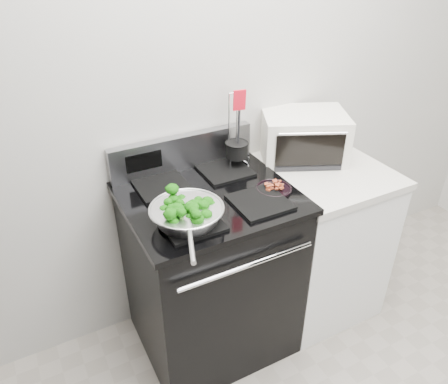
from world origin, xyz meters
TOP-DOWN VIEW (x-y plane):
  - back_wall at (0.00, 1.75)m, footprint 4.00×0.02m
  - gas_range at (-0.30, 1.41)m, footprint 0.79×0.69m
  - counter at (0.39, 1.41)m, footprint 0.62×0.68m
  - skillet at (-0.48, 1.25)m, footprint 0.32×0.48m
  - broccoli_pile at (-0.48, 1.25)m, footprint 0.25×0.25m
  - bacon_plate at (-0.01, 1.31)m, footprint 0.17×0.17m
  - utensil_holder at (-0.05, 1.60)m, footprint 0.13×0.13m
  - toaster_oven at (0.35, 1.58)m, footprint 0.54×0.49m

SIDE VIEW (x-z plane):
  - counter at x=0.39m, z-range 0.00..0.92m
  - gas_range at x=-0.30m, z-range -0.08..1.05m
  - bacon_plate at x=-0.01m, z-range 0.95..0.99m
  - skillet at x=-0.48m, z-range 0.97..1.03m
  - broccoli_pile at x=-0.48m, z-range 0.98..1.06m
  - utensil_holder at x=-0.05m, z-range 0.82..1.23m
  - toaster_oven at x=0.35m, z-range 0.92..1.17m
  - back_wall at x=0.00m, z-range 0.00..2.70m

